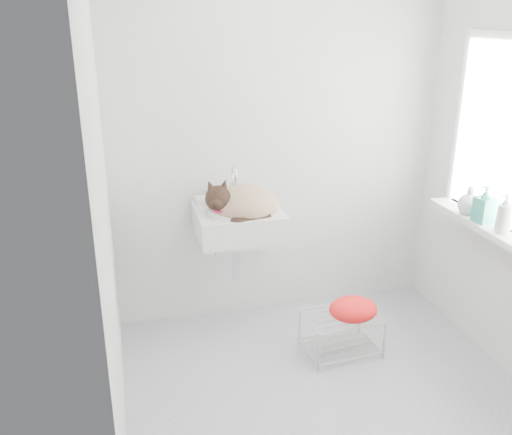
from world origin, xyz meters
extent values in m
cube|color=#AAACAD|center=(0.00, 0.00, 0.00)|extent=(2.20, 2.00, 0.02)
cube|color=white|center=(0.00, 1.00, 1.25)|extent=(2.20, 0.02, 2.50)
cube|color=white|center=(-1.10, 0.00, 1.25)|extent=(0.02, 2.00, 2.50)
cube|color=white|center=(1.09, 0.20, 1.35)|extent=(0.01, 0.80, 1.00)
cube|color=white|center=(1.07, 0.20, 1.35)|extent=(0.04, 0.90, 1.10)
cube|color=white|center=(1.01, 0.20, 0.83)|extent=(0.16, 0.88, 0.04)
cube|color=white|center=(-0.33, 0.74, 0.85)|extent=(0.53, 0.46, 0.21)
ellipsoid|color=tan|center=(-0.30, 0.73, 0.88)|extent=(0.45, 0.39, 0.22)
sphere|color=black|center=(-0.46, 0.66, 0.98)|extent=(0.17, 0.17, 0.16)
torus|color=#CD0C41|center=(-0.44, 0.66, 0.93)|extent=(0.15, 0.14, 0.06)
cube|color=silver|center=(0.22, 0.33, 0.15)|extent=(0.45, 0.33, 0.26)
ellipsoid|color=red|center=(0.27, 0.28, 0.29)|extent=(0.31, 0.22, 0.12)
imported|color=white|center=(1.00, 0.01, 0.85)|extent=(0.09, 0.09, 0.19)
imported|color=teal|center=(1.00, 0.19, 0.85)|extent=(0.12, 0.11, 0.22)
imported|color=silver|center=(1.00, 0.33, 0.85)|extent=(0.15, 0.15, 0.17)
camera|label=1|loc=(-1.02, -2.41, 2.00)|focal=38.96mm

